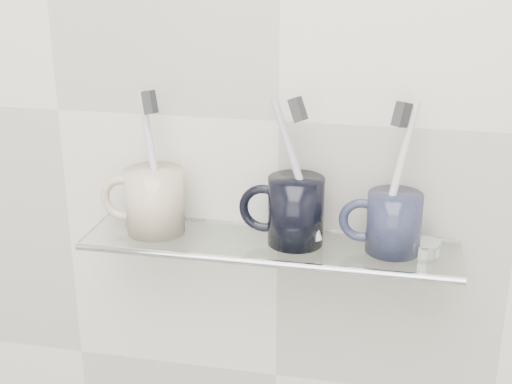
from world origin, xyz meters
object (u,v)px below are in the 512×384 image
(mug_right, at_px, (394,223))
(shelf_glass, at_px, (269,245))
(mug_left, at_px, (155,201))
(mug_center, at_px, (296,211))

(mug_right, bearing_deg, shelf_glass, 157.72)
(mug_left, distance_m, mug_right, 0.32)
(mug_right, bearing_deg, mug_center, 155.94)
(mug_left, relative_size, mug_center, 0.98)
(mug_center, distance_m, mug_right, 0.13)
(shelf_glass, distance_m, mug_right, 0.17)
(mug_center, height_order, mug_right, mug_center)
(mug_right, bearing_deg, mug_left, 155.94)
(mug_left, height_order, mug_center, mug_center)
(shelf_glass, xyz_separation_m, mug_left, (-0.16, 0.00, 0.05))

